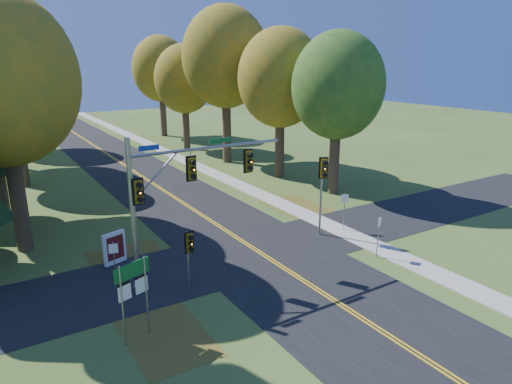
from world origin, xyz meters
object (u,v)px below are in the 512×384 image
east_signal_pole (323,177)px  route_sign_cluster (133,285)px  info_kiosk (115,248)px  traffic_mast (174,190)px

east_signal_pole → route_sign_cluster: size_ratio=1.50×
east_signal_pole → info_kiosk: size_ratio=2.80×
route_sign_cluster → info_kiosk: (1.20, 7.34, -1.46)m
route_sign_cluster → info_kiosk: route_sign_cluster is taller
traffic_mast → east_signal_pole: 9.94m
traffic_mast → info_kiosk: traffic_mast is taller
traffic_mast → east_signal_pole: traffic_mast is taller
traffic_mast → info_kiosk: (-2.06, 3.69, -3.83)m
traffic_mast → east_signal_pole: bearing=5.3°
east_signal_pole → route_sign_cluster: bearing=-138.0°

